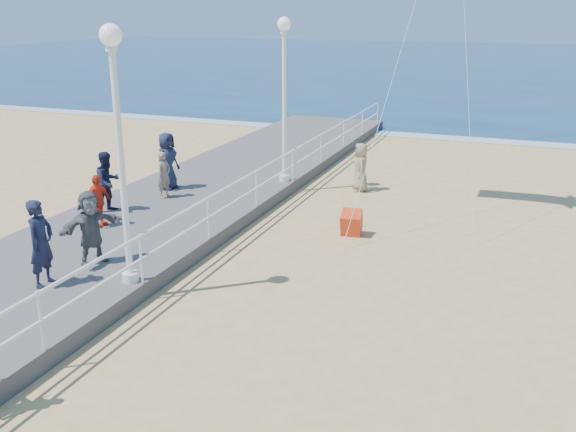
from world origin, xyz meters
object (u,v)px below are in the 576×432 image
(spectator_5, at_px, (91,228))
(spectator_7, at_px, (108,182))
(lamp_post_far, at_px, (284,83))
(spectator_3, at_px, (98,201))
(spectator_6, at_px, (164,175))
(box_kite, at_px, (351,225))
(spectator_0, at_px, (41,243))
(lamp_post_mid, at_px, (118,131))
(beach_walker_c, at_px, (361,167))
(spectator_4, at_px, (167,161))

(spectator_5, height_order, spectator_7, spectator_7)
(lamp_post_far, height_order, spectator_3, lamp_post_far)
(lamp_post_far, xyz_separation_m, spectator_5, (-1.39, -8.43, -2.40))
(spectator_6, height_order, box_kite, spectator_6)
(spectator_0, bearing_deg, spectator_5, -13.08)
(spectator_5, relative_size, box_kite, 2.86)
(spectator_3, relative_size, spectator_5, 0.83)
(lamp_post_mid, height_order, spectator_6, lamp_post_mid)
(lamp_post_mid, bearing_deg, beach_walker_c, 76.79)
(lamp_post_far, height_order, spectator_6, lamp_post_far)
(lamp_post_far, xyz_separation_m, box_kite, (3.32, -3.38, -3.36))
(lamp_post_mid, relative_size, spectator_6, 3.71)
(spectator_3, height_order, spectator_7, spectator_7)
(spectator_5, relative_size, spectator_7, 0.98)
(lamp_post_mid, xyz_separation_m, spectator_7, (-3.42, 4.00, -2.39))
(spectator_7, height_order, box_kite, spectator_7)
(spectator_3, bearing_deg, spectator_5, -135.42)
(spectator_0, bearing_deg, beach_walker_c, -25.61)
(lamp_post_mid, relative_size, spectator_0, 2.84)
(spectator_7, bearing_deg, spectator_0, -142.26)
(spectator_3, xyz_separation_m, spectator_5, (1.50, -2.22, 0.15))
(lamp_post_mid, height_order, spectator_4, lamp_post_mid)
(beach_walker_c, height_order, box_kite, beach_walker_c)
(lamp_post_mid, distance_m, beach_walker_c, 10.72)
(lamp_post_mid, bearing_deg, spectator_7, 130.60)
(spectator_5, height_order, beach_walker_c, spectator_5)
(spectator_7, bearing_deg, spectator_5, -132.67)
(spectator_0, height_order, box_kite, spectator_0)
(lamp_post_mid, xyz_separation_m, beach_walker_c, (2.36, 10.06, -2.83))
(spectator_3, distance_m, spectator_4, 3.94)
(spectator_6, xyz_separation_m, beach_walker_c, (5.06, 4.28, -0.29))
(spectator_3, bearing_deg, beach_walker_c, -25.37)
(lamp_post_mid, relative_size, spectator_3, 3.75)
(lamp_post_far, xyz_separation_m, spectator_6, (-2.69, -3.21, -2.54))
(spectator_4, bearing_deg, spectator_6, -147.51)
(spectator_5, xyz_separation_m, box_kite, (4.71, 5.06, -0.96))
(spectator_0, height_order, spectator_4, spectator_0)
(spectator_3, bearing_deg, spectator_0, -149.33)
(spectator_6, bearing_deg, spectator_4, 33.71)
(lamp_post_mid, distance_m, spectator_7, 5.78)
(lamp_post_far, distance_m, spectator_0, 10.20)
(spectator_0, distance_m, spectator_6, 6.70)
(spectator_3, bearing_deg, spectator_7, 34.26)
(lamp_post_mid, relative_size, box_kite, 8.87)
(spectator_5, distance_m, spectator_6, 5.38)
(lamp_post_mid, bearing_deg, spectator_4, 115.01)
(box_kite, bearing_deg, spectator_0, -134.48)
(spectator_4, bearing_deg, box_kite, -92.42)
(spectator_0, bearing_deg, spectator_3, 14.47)
(spectator_3, relative_size, beach_walker_c, 0.85)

